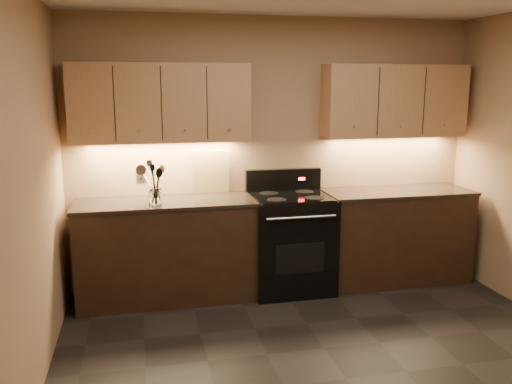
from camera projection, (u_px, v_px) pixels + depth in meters
floor at (346, 379)px, 3.68m from camera, size 4.00×4.00×0.00m
wall_back at (275, 153)px, 5.34m from camera, size 4.00×0.04×2.60m
wall_left at (15, 208)px, 3.00m from camera, size 0.04×4.00×2.60m
counter_left at (167, 250)px, 4.99m from camera, size 1.62×0.62×0.93m
counter_right at (394, 235)px, 5.47m from camera, size 1.46×0.62×0.93m
stove at (290, 241)px, 5.22m from camera, size 0.76×0.68×1.14m
upper_cab_left at (161, 103)px, 4.86m from camera, size 1.60×0.30×0.70m
upper_cab_right at (394, 101)px, 5.34m from camera, size 1.44×0.30×0.70m
outlet_plate at (141, 176)px, 5.10m from camera, size 0.08×0.01×0.12m
utensil_crock at (155, 197)px, 4.74m from camera, size 0.12×0.12×0.14m
cutting_board at (212, 172)px, 5.20m from camera, size 0.34×0.12×0.42m
wooden_spoon at (152, 184)px, 4.70m from camera, size 0.16×0.11×0.34m
black_spoon at (155, 185)px, 4.73m from camera, size 0.11×0.14×0.33m
black_turner at (155, 183)px, 4.70m from camera, size 0.13×0.12×0.36m
steel_spatula at (158, 180)px, 4.72m from camera, size 0.17×0.12×0.40m
steel_skimmer at (158, 183)px, 4.71m from camera, size 0.23×0.15×0.36m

